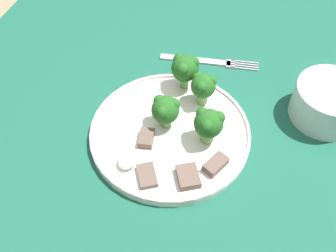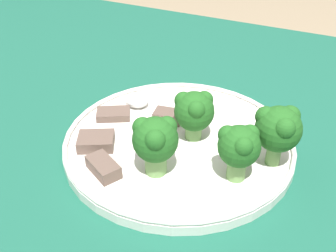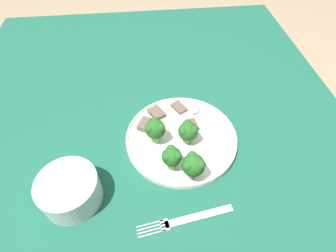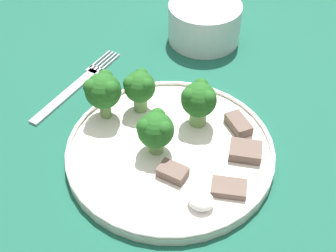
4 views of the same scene
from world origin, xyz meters
The scene contains 11 objects.
table centered at (0.00, 0.00, 0.66)m, with size 1.34×1.12×0.74m.
dinner_plate centered at (-0.05, -0.08, 0.75)m, with size 0.28×0.28×0.02m.
broccoli_floret_near_rim_left centered at (-0.05, -0.01, 0.80)m, with size 0.05×0.05×0.07m.
broccoli_floret_center_left centered at (-0.06, -0.09, 0.79)m, with size 0.05×0.05×0.06m.
broccoli_floret_back_left centered at (-0.13, -0.04, 0.80)m, with size 0.05×0.05×0.06m.
broccoli_floret_front_left centered at (-0.16, -0.09, 0.80)m, with size 0.05×0.05×0.07m.
meat_slice_front_slice centered at (-0.02, -0.11, 0.76)m, with size 0.04×0.03×0.01m.
meat_slice_middle_slice centered at (0.00, 0.01, 0.76)m, with size 0.05×0.04×0.02m.
meat_slice_rear_slice centered at (0.04, -0.02, 0.76)m, with size 0.05×0.05×0.01m.
meat_slice_edge_slice centered at (0.05, -0.09, 0.76)m, with size 0.05×0.05×0.01m.
sauce_dollop centered at (0.04, -0.13, 0.76)m, with size 0.03×0.03×0.02m.
Camera 2 is at (-0.21, 0.28, 1.04)m, focal length 42.00 mm.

